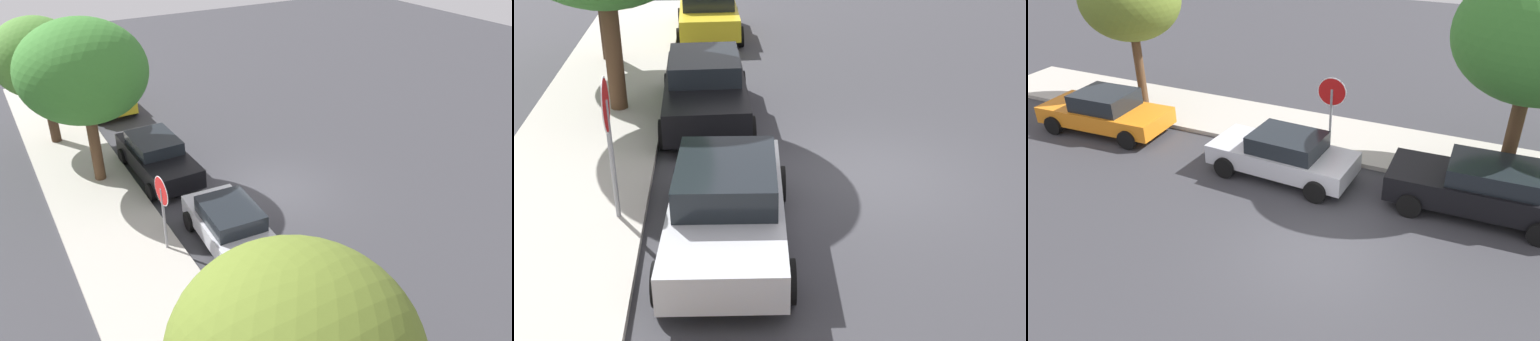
% 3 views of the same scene
% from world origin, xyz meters
% --- Properties ---
extents(ground_plane, '(60.00, 60.00, 0.00)m').
position_xyz_m(ground_plane, '(0.00, 0.00, 0.00)').
color(ground_plane, '#38383D').
extents(sidewalk_curb, '(32.00, 3.08, 0.14)m').
position_xyz_m(sidewalk_curb, '(0.00, 5.71, 0.07)').
color(sidewalk_curb, '#B2ADA3').
rests_on(sidewalk_curb, ground_plane).
extents(stop_sign, '(0.89, 0.08, 2.55)m').
position_xyz_m(stop_sign, '(-1.41, 4.59, 1.78)').
color(stop_sign, gray).
rests_on(stop_sign, ground_plane).
extents(parked_car_silver, '(4.34, 2.14, 1.37)m').
position_xyz_m(parked_car_silver, '(-2.19, 2.79, 0.71)').
color(parked_car_silver, silver).
rests_on(parked_car_silver, ground_plane).
extents(parked_car_black, '(4.60, 2.09, 1.46)m').
position_xyz_m(parked_car_black, '(3.20, 3.15, 0.76)').
color(parked_car_black, black).
rests_on(parked_car_black, ground_plane).
extents(parked_car_yellow, '(4.31, 2.20, 1.44)m').
position_xyz_m(parked_car_yellow, '(10.80, 3.09, 0.75)').
color(parked_car_yellow, yellow).
rests_on(parked_car_yellow, ground_plane).
extents(street_tree_mid_block, '(4.37, 4.37, 5.97)m').
position_xyz_m(street_tree_mid_block, '(3.80, 5.19, 4.20)').
color(street_tree_mid_block, '#513823').
rests_on(street_tree_mid_block, ground_plane).
extents(street_tree_far, '(3.51, 3.51, 5.39)m').
position_xyz_m(street_tree_far, '(7.70, 6.09, 3.79)').
color(street_tree_far, '#422D1E').
rests_on(street_tree_far, ground_plane).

